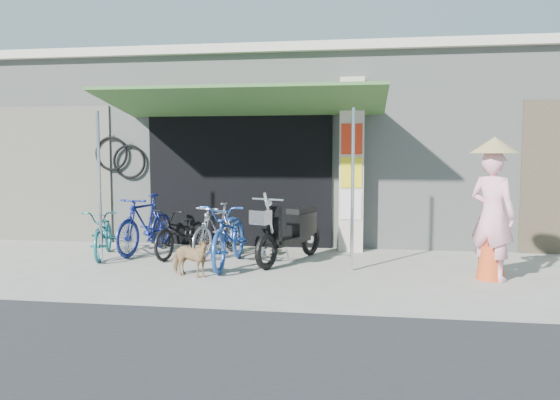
# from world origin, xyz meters

# --- Properties ---
(ground) EXTENTS (80.00, 80.00, 0.00)m
(ground) POSITION_xyz_m (0.00, 0.00, 0.00)
(ground) COLOR #A39F93
(ground) RESTS_ON ground
(bicycle_shop) EXTENTS (12.30, 5.30, 3.66)m
(bicycle_shop) POSITION_xyz_m (-0.00, 5.09, 1.83)
(bicycle_shop) COLOR gray
(bicycle_shop) RESTS_ON ground
(shop_pillar) EXTENTS (0.42, 0.44, 3.00)m
(shop_pillar) POSITION_xyz_m (0.85, 2.45, 1.50)
(shop_pillar) COLOR beige
(shop_pillar) RESTS_ON ground
(awning) EXTENTS (4.60, 1.88, 2.72)m
(awning) POSITION_xyz_m (-0.90, 1.63, 2.51)
(awning) COLOR #345E2A
(awning) RESTS_ON ground
(neighbour_left) EXTENTS (2.60, 0.06, 2.60)m
(neighbour_left) POSITION_xyz_m (-5.00, 2.59, 1.30)
(neighbour_left) COLOR #6B665B
(neighbour_left) RESTS_ON ground
(bike_teal) EXTENTS (0.96, 1.60, 0.79)m
(bike_teal) POSITION_xyz_m (-3.17, 1.19, 0.40)
(bike_teal) COLOR #18656C
(bike_teal) RESTS_ON ground
(bike_blue) EXTENTS (0.77, 1.73, 1.01)m
(bike_blue) POSITION_xyz_m (-2.63, 1.63, 0.50)
(bike_blue) COLOR navy
(bike_blue) RESTS_ON ground
(bike_black) EXTENTS (0.87, 1.62, 0.81)m
(bike_black) POSITION_xyz_m (-1.92, 1.46, 0.40)
(bike_black) COLOR black
(bike_black) RESTS_ON ground
(bike_silver) EXTENTS (0.82, 1.55, 0.89)m
(bike_silver) POSITION_xyz_m (-1.33, 1.52, 0.45)
(bike_silver) COLOR #B7B6BB
(bike_silver) RESTS_ON ground
(bike_navy) EXTENTS (0.64, 1.83, 0.96)m
(bike_navy) POSITION_xyz_m (-0.94, 0.81, 0.48)
(bike_navy) COLOR #22489C
(bike_navy) RESTS_ON ground
(street_dog) EXTENTS (0.69, 0.45, 0.54)m
(street_dog) POSITION_xyz_m (-1.32, -0.01, 0.27)
(street_dog) COLOR #A07E54
(street_dog) RESTS_ON ground
(moped) EXTENTS (0.92, 1.77, 1.06)m
(moped) POSITION_xyz_m (-0.06, 1.27, 0.48)
(moped) COLOR black
(moped) RESTS_ON ground
(nun) EXTENTS (0.75, 0.74, 1.93)m
(nun) POSITION_xyz_m (2.78, 0.47, 0.94)
(nun) COLOR #F4A4B6
(nun) RESTS_ON ground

